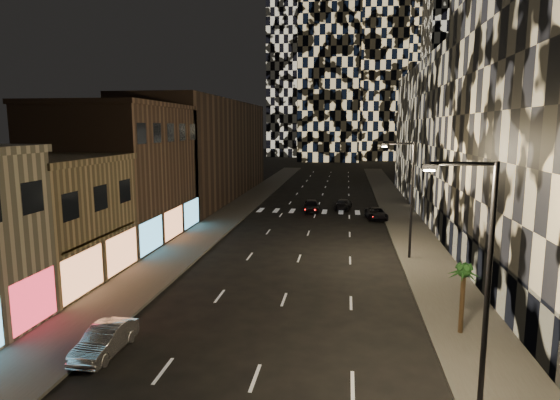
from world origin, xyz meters
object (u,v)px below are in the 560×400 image
(streetlight_far, at_px, (409,192))
(car_dark_rightlane, at_px, (376,214))
(car_silver_parked, at_px, (105,340))
(car_dark_midlane, at_px, (312,206))
(palm_tree, at_px, (464,276))
(car_dark_oncoming, at_px, (344,204))
(streetlight_near, at_px, (482,269))

(streetlight_far, xyz_separation_m, car_dark_rightlane, (-1.35, 16.13, -4.71))
(car_silver_parked, bearing_deg, car_dark_midlane, 81.41)
(streetlight_far, relative_size, car_dark_rightlane, 1.95)
(streetlight_far, distance_m, palm_tree, 13.81)
(car_dark_rightlane, bearing_deg, car_dark_oncoming, 116.38)
(car_dark_midlane, relative_size, car_dark_rightlane, 0.98)
(streetlight_far, bearing_deg, car_dark_rightlane, 94.80)
(streetlight_far, distance_m, car_silver_parked, 24.19)
(car_dark_oncoming, bearing_deg, car_dark_midlane, 39.92)
(streetlight_near, xyz_separation_m, car_dark_midlane, (-8.93, 39.51, -4.58))
(car_silver_parked, distance_m, car_dark_midlane, 38.01)
(car_dark_oncoming, relative_size, car_dark_rightlane, 0.97)
(car_dark_midlane, xyz_separation_m, palm_tree, (9.94, -33.10, 2.30))
(car_dark_oncoming, bearing_deg, car_silver_parked, 81.48)
(car_silver_parked, height_order, car_dark_oncoming, car_silver_parked)
(streetlight_near, bearing_deg, car_dark_rightlane, 92.15)
(streetlight_near, height_order, palm_tree, streetlight_near)
(car_dark_midlane, xyz_separation_m, car_dark_oncoming, (3.86, 2.58, -0.12))
(car_silver_parked, bearing_deg, car_dark_rightlane, 68.81)
(streetlight_far, bearing_deg, car_dark_midlane, 114.59)
(car_dark_midlane, distance_m, car_dark_oncoming, 4.64)
(car_dark_rightlane, bearing_deg, car_dark_midlane, 150.36)
(streetlight_near, xyz_separation_m, palm_tree, (1.02, 6.41, -2.29))
(streetlight_far, distance_m, car_dark_oncoming, 23.15)
(car_dark_rightlane, relative_size, palm_tree, 1.31)
(streetlight_far, height_order, car_silver_parked, streetlight_far)
(car_silver_parked, distance_m, car_dark_oncoming, 41.36)
(palm_tree, bearing_deg, car_dark_oncoming, 99.68)
(car_dark_midlane, xyz_separation_m, car_dark_rightlane, (7.57, -3.38, -0.13))
(streetlight_near, height_order, car_silver_parked, streetlight_near)
(car_silver_parked, distance_m, car_dark_rightlane, 36.89)
(streetlight_near, bearing_deg, car_dark_oncoming, 96.87)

